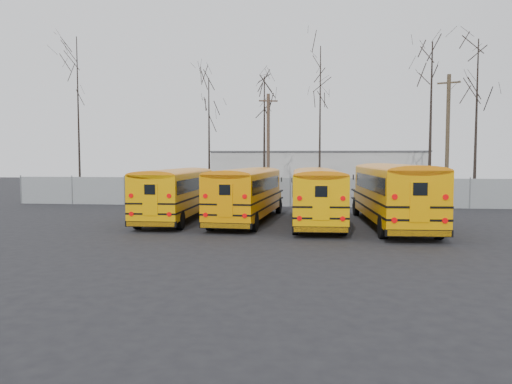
# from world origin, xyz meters

# --- Properties ---
(ground) EXTENTS (120.00, 120.00, 0.00)m
(ground) POSITION_xyz_m (0.00, 0.00, 0.00)
(ground) COLOR black
(ground) RESTS_ON ground
(fence) EXTENTS (40.00, 0.04, 2.00)m
(fence) POSITION_xyz_m (0.00, 12.00, 1.00)
(fence) COLOR gray
(fence) RESTS_ON ground
(distant_building) EXTENTS (22.00, 8.00, 4.00)m
(distant_building) POSITION_xyz_m (2.00, 32.00, 2.00)
(distant_building) COLOR beige
(distant_building) RESTS_ON ground
(bus_a) EXTENTS (2.47, 10.19, 2.84)m
(bus_a) POSITION_xyz_m (-5.66, 3.28, 1.66)
(bus_a) COLOR black
(bus_a) RESTS_ON ground
(bus_b) EXTENTS (3.09, 10.39, 2.87)m
(bus_b) POSITION_xyz_m (-1.86, 3.16, 1.68)
(bus_b) COLOR black
(bus_b) RESTS_ON ground
(bus_c) EXTENTS (2.74, 10.38, 2.88)m
(bus_c) POSITION_xyz_m (1.79, 2.48, 1.69)
(bus_c) COLOR black
(bus_c) RESTS_ON ground
(bus_d) EXTENTS (3.10, 11.31, 3.13)m
(bus_d) POSITION_xyz_m (5.49, 2.06, 1.84)
(bus_d) COLOR black
(bus_d) RESTS_ON ground
(utility_pole_left) EXTENTS (1.49, 0.49, 8.47)m
(utility_pole_left) POSITION_xyz_m (-2.02, 17.15, 4.35)
(utility_pole_left) COLOR #463428
(utility_pole_left) RESTS_ON ground
(utility_pole_right) EXTENTS (1.71, 0.84, 10.16)m
(utility_pole_right) POSITION_xyz_m (12.46, 19.87, 5.22)
(utility_pole_right) COLOR #433726
(utility_pole_right) RESTS_ON ground
(tree_0) EXTENTS (0.26, 0.26, 12.98)m
(tree_0) POSITION_xyz_m (-17.15, 15.60, 6.49)
(tree_0) COLOR black
(tree_0) RESTS_ON ground
(tree_1) EXTENTS (0.26, 0.26, 9.36)m
(tree_1) POSITION_xyz_m (-6.25, 14.40, 4.68)
(tree_1) COLOR black
(tree_1) RESTS_ON ground
(tree_2) EXTENTS (0.26, 0.26, 9.97)m
(tree_2) POSITION_xyz_m (-2.41, 17.88, 4.98)
(tree_2) COLOR black
(tree_2) RESTS_ON ground
(tree_3) EXTENTS (0.26, 0.26, 11.30)m
(tree_3) POSITION_xyz_m (2.03, 13.53, 5.65)
(tree_3) COLOR black
(tree_3) RESTS_ON ground
(tree_4) EXTENTS (0.26, 0.26, 12.10)m
(tree_4) POSITION_xyz_m (10.39, 16.70, 6.05)
(tree_4) COLOR black
(tree_4) RESTS_ON ground
(tree_5) EXTENTS (0.26, 0.26, 12.45)m
(tree_5) POSITION_xyz_m (14.00, 17.70, 6.23)
(tree_5) COLOR black
(tree_5) RESTS_ON ground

